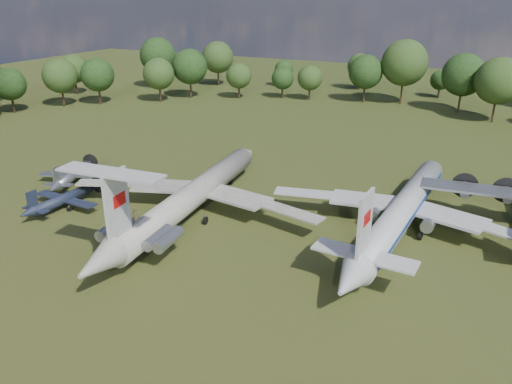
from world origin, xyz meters
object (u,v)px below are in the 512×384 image
at_px(tu104_jet, 402,215).
at_px(small_prop_northwest, 73,177).
at_px(il62_airliner, 193,200).
at_px(small_prop_west, 63,202).
at_px(person_on_il62, 135,216).

height_order(tu104_jet, small_prop_northwest, tu104_jet).
distance_m(il62_airliner, small_prop_northwest, 22.85).
bearing_deg(small_prop_west, tu104_jet, 20.26).
bearing_deg(tu104_jet, il62_airliner, -160.33).
height_order(il62_airliner, tu104_jet, il62_airliner).
bearing_deg(person_on_il62, small_prop_northwest, -56.15).
distance_m(small_prop_west, person_on_il62, 19.72).
bearing_deg(small_prop_west, small_prop_northwest, 130.51).
distance_m(il62_airliner, small_prop_west, 18.01).
height_order(tu104_jet, person_on_il62, person_on_il62).
height_order(small_prop_west, person_on_il62, person_on_il62).
bearing_deg(il62_airliner, person_on_il62, -90.00).
bearing_deg(small_prop_northwest, tu104_jet, -13.03).
height_order(il62_airliner, small_prop_west, il62_airliner).
distance_m(tu104_jet, small_prop_northwest, 48.41).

